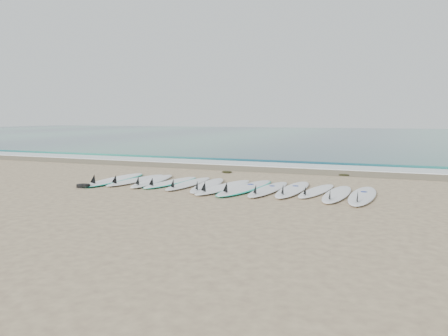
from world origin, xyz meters
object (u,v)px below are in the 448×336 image
(surfboard_12, at_px, (362,195))
(leash_coil, at_px, (83,186))
(surfboard_0, at_px, (115,179))
(surfboard_6, at_px, (223,187))

(surfboard_12, distance_m, leash_coil, 7.00)
(surfboard_0, distance_m, surfboard_6, 3.39)
(surfboard_6, bearing_deg, surfboard_12, 7.98)
(leash_coil, bearing_deg, surfboard_0, 84.67)
(surfboard_0, xyz_separation_m, leash_coil, (-0.11, -1.22, -0.00))
(surfboard_12, height_order, leash_coil, surfboard_12)
(surfboard_6, bearing_deg, surfboard_0, -174.63)
(leash_coil, bearing_deg, surfboard_12, 9.27)
(surfboard_0, height_order, surfboard_12, surfboard_0)
(surfboard_0, distance_m, leash_coil, 1.22)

